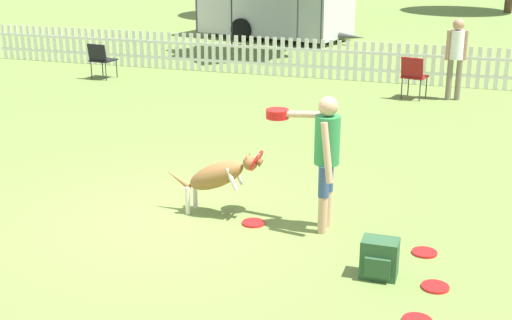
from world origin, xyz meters
TOP-DOWN VIEW (x-y plane):
  - ground_plane at (0.00, 0.00)m, footprint 240.00×240.00m
  - handler_person at (1.72, 0.37)m, footprint 0.92×0.68m
  - leaping_dog at (0.49, 0.39)m, footprint 1.26×0.34m
  - frisbee_near_handler at (0.96, 0.25)m, footprint 0.27×0.27m
  - frisbee_midfield at (2.93, 0.05)m, footprint 0.27×0.27m
  - frisbee_far_scatter at (3.09, -0.69)m, footprint 0.27×0.27m
  - backpack_on_grass at (2.54, -0.61)m, footprint 0.36×0.30m
  - picket_fence at (-0.00, 8.57)m, footprint 17.16×0.04m
  - folding_chair_blue_left at (2.06, 7.17)m, footprint 0.54×0.56m
  - folding_chair_center at (-4.82, 7.04)m, footprint 0.54×0.55m
  - spectator_standing at (2.83, 7.36)m, footprint 0.40×0.27m

SIDE VIEW (x-z plane):
  - ground_plane at x=0.00m, z-range 0.00..0.00m
  - frisbee_near_handler at x=0.96m, z-range 0.00..0.02m
  - frisbee_midfield at x=2.93m, z-range 0.00..0.02m
  - frisbee_far_scatter at x=3.09m, z-range 0.00..0.02m
  - backpack_on_grass at x=2.54m, z-range 0.00..0.39m
  - picket_fence at x=0.00m, z-range 0.00..0.89m
  - folding_chair_center at x=-4.82m, z-range 0.08..0.88m
  - leaping_dog at x=0.49m, z-range 0.07..0.93m
  - folding_chair_blue_left at x=2.06m, z-range 0.09..0.94m
  - spectator_standing at x=2.83m, z-range 0.16..1.76m
  - handler_person at x=1.72m, z-range 0.20..1.75m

